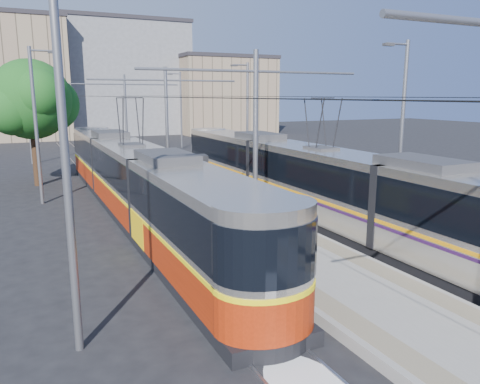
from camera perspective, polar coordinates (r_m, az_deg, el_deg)
ground at (r=12.99m, az=18.64°, el=-14.57°), size 160.00×160.00×0.00m
platform at (r=27.13m, az=-6.85°, el=0.01°), size 4.00×50.00×0.30m
tactile_strip_left at (r=26.69m, az=-9.81°, el=0.07°), size 0.70×50.00×0.01m
tactile_strip_right at (r=27.58m, az=-4.00°, el=0.59°), size 0.70×50.00×0.01m
rails at (r=27.15m, az=-6.85°, el=-0.27°), size 8.71×70.00×0.03m
tram_left at (r=22.71m, az=-12.87°, el=1.52°), size 2.43×28.21×5.50m
tram_right at (r=21.06m, az=9.71°, el=1.27°), size 2.43×28.91×5.50m
catenary at (r=23.91m, az=-4.91°, el=9.06°), size 9.20×70.00×7.00m
street_lamps at (r=30.43m, az=-9.46°, el=8.86°), size 15.18×38.22×8.00m
shelter at (r=24.57m, az=-4.76°, el=2.02°), size 0.80×1.12×2.28m
tree at (r=32.02m, az=-23.57°, el=10.14°), size 5.36×4.96×7.79m
building_centre at (r=73.68m, az=-14.43°, el=13.27°), size 18.36×14.28×16.09m
building_right at (r=72.03m, az=-2.15°, el=11.76°), size 14.28×10.20×11.31m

